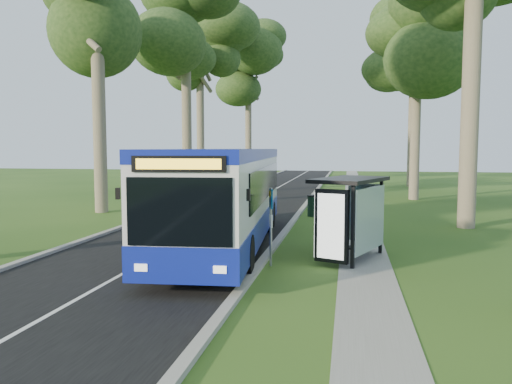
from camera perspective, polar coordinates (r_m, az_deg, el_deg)
ground at (r=17.10m, az=1.99°, el=-6.50°), size 120.00×120.00×0.00m
road at (r=27.45m, az=-2.15°, el=-2.11°), size 7.00×100.00×0.02m
kerb_east at (r=26.90m, az=5.15°, el=-2.17°), size 0.25×100.00×0.12m
kerb_west at (r=28.41m, az=-9.06°, el=-1.83°), size 0.25×100.00×0.12m
centre_line at (r=27.45m, az=-2.15°, el=-2.09°), size 0.12×100.00×0.00m
footpath at (r=26.80m, az=11.55°, el=-2.39°), size 1.50×100.00×0.02m
bus at (r=17.33m, az=-3.36°, el=-0.48°), size 3.64×12.94×3.39m
bus_stop_sign at (r=14.38m, az=1.72°, el=-2.87°), size 0.15×0.31×2.29m
bus_shelter at (r=15.18m, az=11.18°, el=-1.30°), size 2.55×3.30×2.51m
litter_bin at (r=25.24m, az=6.54°, el=-1.55°), size 0.61×0.61×1.07m
car_white at (r=38.65m, az=-6.75°, el=1.09°), size 2.83×4.95×1.59m
car_silver at (r=45.87m, az=-4.07°, el=1.61°), size 3.08×4.55×1.42m
tree_west_c at (r=37.41m, az=-8.05°, el=18.07°), size 5.20×5.20×16.08m
tree_west_d at (r=47.35m, az=-6.45°, el=15.40°), size 5.20×5.20×16.18m
tree_west_e at (r=56.34m, az=-0.89°, el=13.86°), size 5.20×5.20×16.33m
tree_east_c at (r=35.50m, az=18.00°, el=15.77°), size 5.20×5.20×13.74m
tree_east_d at (r=47.52m, az=17.57°, el=14.03°), size 5.20×5.20×14.92m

